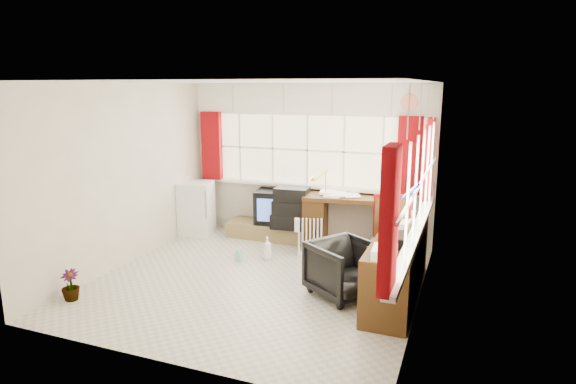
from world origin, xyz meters
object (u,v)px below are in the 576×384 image
object	(u,v)px
task_chair	(390,239)
office_chair	(344,269)
desk_lamp	(326,178)
credenza	(397,264)
tv_bench	(270,230)
desk	(350,218)
mini_fridge	(197,208)
radiator	(310,240)
crt_tv	(275,206)

from	to	relation	value
task_chair	office_chair	distance (m)	0.73
desk_lamp	credenza	size ratio (longest dim) A/B	0.19
desk_lamp	office_chair	world-z (taller)	desk_lamp
desk_lamp	tv_bench	world-z (taller)	desk_lamp
office_chair	tv_bench	distance (m)	2.44
credenza	desk	bearing A→B (deg)	120.89
office_chair	mini_fridge	size ratio (longest dim) A/B	0.83
credenza	tv_bench	xyz separation A→B (m)	(-2.28, 1.52, -0.27)
desk_lamp	tv_bench	size ratio (longest dim) A/B	0.27
desk_lamp	radiator	size ratio (longest dim) A/B	0.69
desk	task_chair	distance (m)	1.54
desk	crt_tv	distance (m)	1.28
mini_fridge	radiator	bearing A→B (deg)	-8.46
desk_lamp	mini_fridge	world-z (taller)	desk_lamp
task_chair	mini_fridge	bearing A→B (deg)	163.63
office_chair	mini_fridge	distance (m)	3.31
desk	crt_tv	world-z (taller)	desk
task_chair	crt_tv	xyz separation A→B (m)	(-2.09, 1.31, -0.08)
office_chair	credenza	bearing A→B (deg)	-34.87
tv_bench	radiator	bearing A→B (deg)	-31.91
office_chair	credenza	distance (m)	0.63
desk_lamp	credenza	bearing A→B (deg)	-47.59
office_chair	mini_fridge	xyz separation A→B (m)	(-2.94, 1.52, 0.11)
radiator	tv_bench	size ratio (longest dim) A/B	0.39
task_chair	radiator	size ratio (longest dim) A/B	2.06
task_chair	radiator	world-z (taller)	task_chair
office_chair	radiator	size ratio (longest dim) A/B	1.33
desk_lamp	mini_fridge	xyz separation A→B (m)	(-2.21, -0.15, -0.64)
desk	credenza	xyz separation A→B (m)	(0.96, -1.60, -0.06)
desk	desk_lamp	world-z (taller)	desk_lamp
task_chair	mini_fridge	size ratio (longest dim) A/B	1.27
tv_bench	mini_fridge	xyz separation A→B (m)	(-1.25, -0.23, 0.32)
radiator	desk_lamp	bearing A→B (deg)	79.13
crt_tv	mini_fridge	distance (m)	1.34
task_chair	tv_bench	distance (m)	2.50
desk	radiator	distance (m)	0.80
desk	tv_bench	bearing A→B (deg)	-176.54
desk_lamp	office_chair	bearing A→B (deg)	-66.20
desk	office_chair	bearing A→B (deg)	-78.47
radiator	credenza	bearing A→B (deg)	-34.78
task_chair	credenza	xyz separation A→B (m)	(0.14, -0.30, -0.21)
crt_tv	credenza	bearing A→B (deg)	-35.79
tv_bench	desk_lamp	bearing A→B (deg)	-4.42
desk	desk_lamp	bearing A→B (deg)	-157.05
desk	credenza	world-z (taller)	desk
crt_tv	radiator	bearing A→B (deg)	-37.48
desk	mini_fridge	bearing A→B (deg)	-173.23
crt_tv	mini_fridge	xyz separation A→B (m)	(-1.30, -0.32, -0.08)
radiator	credenza	distance (m)	1.73
tv_bench	task_chair	bearing A→B (deg)	-29.74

